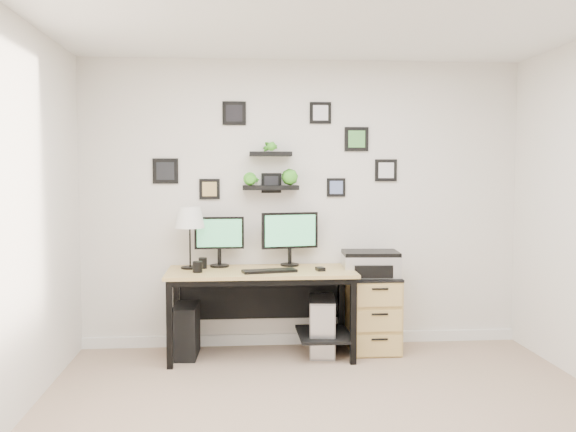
{
  "coord_description": "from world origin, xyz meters",
  "views": [
    {
      "loc": [
        -0.62,
        -3.82,
        1.6
      ],
      "look_at": [
        -0.15,
        1.83,
        1.2
      ],
      "focal_mm": 40.0,
      "sensor_mm": 36.0,
      "label": 1
    }
  ],
  "objects": [
    {
      "name": "pen_cup",
      "position": [
        -0.9,
        1.76,
        0.8
      ],
      "size": [
        0.07,
        0.07,
        0.09
      ],
      "primitive_type": "cylinder",
      "color": "black",
      "rests_on": "desk"
    },
    {
      "name": "table_lamp",
      "position": [
        -1.01,
        1.77,
        1.18
      ],
      "size": [
        0.26,
        0.26,
        0.54
      ],
      "color": "black",
      "rests_on": "desk"
    },
    {
      "name": "pc_tower_grey",
      "position": [
        0.14,
        1.67,
        0.24
      ],
      "size": [
        0.28,
        0.52,
        0.49
      ],
      "color": "gray",
      "rests_on": "ground"
    },
    {
      "name": "room",
      "position": [
        0.0,
        1.98,
        0.05
      ],
      "size": [
        4.0,
        4.0,
        4.0
      ],
      "color": "tan",
      "rests_on": "ground"
    },
    {
      "name": "wall_decor",
      "position": [
        -0.26,
        1.93,
        1.66
      ],
      "size": [
        2.22,
        0.18,
        0.88
      ],
      "color": "black",
      "rests_on": "ground"
    },
    {
      "name": "printer",
      "position": [
        0.57,
        1.72,
        0.78
      ],
      "size": [
        0.5,
        0.42,
        0.22
      ],
      "color": "silver",
      "rests_on": "file_cabinet"
    },
    {
      "name": "mug",
      "position": [
        -0.93,
        1.55,
        0.8
      ],
      "size": [
        0.08,
        0.08,
        0.09
      ],
      "primitive_type": "cylinder",
      "color": "black",
      "rests_on": "desk"
    },
    {
      "name": "monitor_right",
      "position": [
        -0.13,
        1.85,
        1.04
      ],
      "size": [
        0.51,
        0.2,
        0.48
      ],
      "color": "black",
      "rests_on": "desk"
    },
    {
      "name": "desk",
      "position": [
        -0.36,
        1.67,
        0.63
      ],
      "size": [
        1.6,
        0.7,
        0.75
      ],
      "color": "tan",
      "rests_on": "ground"
    },
    {
      "name": "mouse",
      "position": [
        0.1,
        1.55,
        0.76
      ],
      "size": [
        0.08,
        0.11,
        0.03
      ],
      "primitive_type": "cube",
      "rotation": [
        0.0,
        0.0,
        0.17
      ],
      "color": "black",
      "rests_on": "desk"
    },
    {
      "name": "pc_tower_black",
      "position": [
        -1.05,
        1.69,
        0.22
      ],
      "size": [
        0.22,
        0.45,
        0.45
      ],
      "primitive_type": "cube",
      "rotation": [
        0.0,
        0.0,
        -0.04
      ],
      "color": "black",
      "rests_on": "ground"
    },
    {
      "name": "file_cabinet",
      "position": [
        0.6,
        1.72,
        0.34
      ],
      "size": [
        0.43,
        0.53,
        0.67
      ],
      "color": "tan",
      "rests_on": "ground"
    },
    {
      "name": "monitor_left",
      "position": [
        -0.76,
        1.84,
        1.01
      ],
      "size": [
        0.44,
        0.18,
        0.44
      ],
      "color": "black",
      "rests_on": "desk"
    },
    {
      "name": "keyboard",
      "position": [
        -0.33,
        1.51,
        0.76
      ],
      "size": [
        0.47,
        0.23,
        0.02
      ],
      "primitive_type": "cube",
      "rotation": [
        0.0,
        0.0,
        0.2
      ],
      "color": "black",
      "rests_on": "desk"
    }
  ]
}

